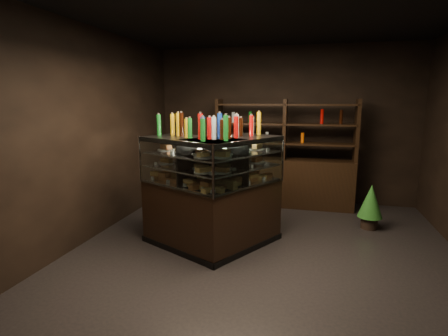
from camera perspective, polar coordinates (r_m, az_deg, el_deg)
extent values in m
plane|color=black|center=(4.91, 6.67, -12.82)|extent=(5.00, 5.00, 0.00)
cube|color=black|center=(7.00, 9.68, 6.92)|extent=(5.00, 0.02, 3.00)
cube|color=black|center=(2.09, -1.54, -2.12)|extent=(5.00, 0.02, 3.00)
cube|color=black|center=(5.43, -20.22, 5.28)|extent=(0.02, 5.00, 3.00)
cube|color=black|center=(4.61, 7.56, 23.72)|extent=(5.00, 5.00, 0.02)
cube|color=black|center=(4.80, 1.31, -7.69)|extent=(1.26, 1.50, 0.88)
cube|color=black|center=(4.94, 1.29, -12.07)|extent=(1.30, 1.54, 0.08)
cube|color=black|center=(4.58, 1.37, 4.60)|extent=(1.26, 1.50, 0.06)
cube|color=silver|center=(4.68, 1.34, -2.47)|extent=(1.18, 1.42, 0.02)
cube|color=silver|center=(4.63, 1.35, 0.01)|extent=(1.18, 1.42, 0.02)
cube|color=silver|center=(4.60, 1.36, 2.29)|extent=(1.18, 1.42, 0.02)
cube|color=white|center=(4.39, 4.64, 0.61)|extent=(0.69, 1.16, 0.62)
cylinder|color=silver|center=(4.92, 9.58, 1.62)|extent=(0.03, 0.03, 0.64)
cylinder|color=silver|center=(3.92, -1.79, -0.63)|extent=(0.03, 0.03, 0.64)
cube|color=black|center=(4.80, -5.07, -7.76)|extent=(1.50, 1.19, 0.88)
cube|color=black|center=(4.94, -4.99, -12.14)|extent=(1.55, 1.23, 0.08)
cube|color=black|center=(4.57, -5.29, 4.55)|extent=(1.50, 1.19, 0.06)
cube|color=silver|center=(4.67, -5.16, -2.53)|extent=(1.43, 1.12, 0.02)
cube|color=silver|center=(4.63, -5.21, -0.05)|extent=(1.43, 1.12, 0.02)
cube|color=silver|center=(4.60, -5.25, 2.23)|extent=(1.43, 1.12, 0.02)
cube|color=white|center=(4.38, -8.44, 0.49)|extent=(1.21, 0.59, 0.62)
cylinder|color=silver|center=(3.92, -1.79, -0.63)|extent=(0.03, 0.03, 0.64)
cylinder|color=silver|center=(4.90, -13.57, 1.42)|extent=(0.03, 0.03, 0.64)
cube|color=#D88A4D|center=(4.26, -3.54, -3.30)|extent=(0.17, 0.20, 0.06)
cube|color=#D88A4D|center=(4.37, -1.96, -2.93)|extent=(0.17, 0.20, 0.06)
cube|color=#D88A4D|center=(4.48, -0.47, -2.58)|extent=(0.17, 0.20, 0.06)
cube|color=#D88A4D|center=(4.59, 0.95, -2.24)|extent=(0.17, 0.20, 0.06)
cube|color=#D88A4D|center=(4.70, 2.31, -1.92)|extent=(0.17, 0.20, 0.06)
cube|color=#D88A4D|center=(4.82, 3.60, -1.62)|extent=(0.17, 0.20, 0.06)
cube|color=#D88A4D|center=(4.94, 4.82, -1.33)|extent=(0.17, 0.20, 0.06)
cube|color=#D88A4D|center=(5.06, 5.99, -1.05)|extent=(0.17, 0.20, 0.06)
cylinder|color=white|center=(4.28, -3.33, -0.68)|extent=(0.24, 0.24, 0.02)
cube|color=#D88A4D|center=(4.27, -3.34, -0.23)|extent=(0.16, 0.19, 0.05)
cylinder|color=white|center=(4.51, -0.13, -0.06)|extent=(0.24, 0.24, 0.02)
cube|color=#D88A4D|center=(4.50, -0.13, 0.37)|extent=(0.16, 0.19, 0.05)
cylinder|color=white|center=(4.75, 2.75, 0.50)|extent=(0.24, 0.24, 0.02)
cube|color=#D88A4D|center=(4.75, 2.75, 0.91)|extent=(0.16, 0.19, 0.05)
cylinder|color=white|center=(5.01, 5.35, 1.00)|extent=(0.24, 0.24, 0.02)
cube|color=#D88A4D|center=(5.00, 5.35, 1.39)|extent=(0.16, 0.19, 0.05)
cylinder|color=white|center=(4.25, -3.36, 1.78)|extent=(0.24, 0.24, 0.02)
cube|color=#D88A4D|center=(4.24, -3.37, 2.24)|extent=(0.16, 0.19, 0.05)
cylinder|color=white|center=(4.48, -0.13, 2.27)|extent=(0.24, 0.24, 0.02)
cube|color=#D88A4D|center=(4.47, -0.13, 2.71)|extent=(0.16, 0.19, 0.05)
cylinder|color=white|center=(4.72, 2.77, 2.71)|extent=(0.24, 0.24, 0.02)
cube|color=#D88A4D|center=(4.72, 2.78, 3.13)|extent=(0.16, 0.19, 0.05)
cylinder|color=white|center=(4.98, 5.38, 3.11)|extent=(0.24, 0.24, 0.02)
cube|color=#D88A4D|center=(4.98, 5.39, 3.50)|extent=(0.16, 0.19, 0.05)
cube|color=#D88A4D|center=(5.05, -9.96, -1.19)|extent=(0.20, 0.16, 0.06)
cube|color=#D88A4D|center=(4.93, -8.75, -1.45)|extent=(0.20, 0.16, 0.06)
cube|color=#D88A4D|center=(4.81, -7.49, -1.72)|extent=(0.20, 0.16, 0.06)
cube|color=#D88A4D|center=(4.70, -6.15, -2.00)|extent=(0.20, 0.16, 0.06)
cube|color=#D88A4D|center=(4.58, -4.76, -2.30)|extent=(0.20, 0.16, 0.06)
cube|color=#D88A4D|center=(4.47, -3.29, -2.61)|extent=(0.20, 0.16, 0.06)
cube|color=#D88A4D|center=(4.37, -1.75, -2.93)|extent=(0.20, 0.16, 0.06)
cube|color=#D88A4D|center=(4.27, -0.14, -3.27)|extent=(0.20, 0.16, 0.06)
cylinder|color=white|center=(4.99, -9.34, 0.87)|extent=(0.24, 0.24, 0.02)
cube|color=#D88A4D|center=(4.99, -9.35, 1.26)|extent=(0.19, 0.15, 0.05)
cylinder|color=white|center=(4.74, -6.66, 0.41)|extent=(0.24, 0.24, 0.02)
cube|color=#D88A4D|center=(4.74, -6.67, 0.82)|extent=(0.19, 0.15, 0.05)
cylinder|color=white|center=(4.51, -3.69, -0.09)|extent=(0.24, 0.24, 0.02)
cube|color=#D88A4D|center=(4.50, -3.69, 0.34)|extent=(0.19, 0.15, 0.05)
cylinder|color=white|center=(4.28, -0.40, -0.65)|extent=(0.24, 0.24, 0.02)
cube|color=#D88A4D|center=(4.28, -0.40, -0.20)|extent=(0.19, 0.15, 0.05)
cylinder|color=white|center=(4.97, -9.40, 2.98)|extent=(0.24, 0.24, 0.02)
cube|color=#D88A4D|center=(4.96, -9.42, 3.38)|extent=(0.19, 0.15, 0.05)
cylinder|color=white|center=(4.71, -6.71, 2.64)|extent=(0.24, 0.24, 0.02)
cube|color=#D88A4D|center=(4.71, -6.72, 3.05)|extent=(0.19, 0.15, 0.05)
cylinder|color=white|center=(4.47, -3.72, 2.24)|extent=(0.24, 0.24, 0.02)
cube|color=#D88A4D|center=(4.47, -3.72, 2.68)|extent=(0.19, 0.15, 0.05)
cylinder|color=white|center=(4.25, -0.40, 1.80)|extent=(0.24, 0.24, 0.02)
cube|color=#D88A4D|center=(4.24, -0.40, 2.26)|extent=(0.19, 0.15, 0.05)
cylinder|color=#147223|center=(4.17, -3.96, 6.30)|extent=(0.06, 0.06, 0.28)
cylinder|color=silver|center=(4.16, -3.99, 8.36)|extent=(0.03, 0.03, 0.02)
cylinder|color=silver|center=(4.25, -2.82, 6.40)|extent=(0.06, 0.06, 0.28)
cylinder|color=silver|center=(4.24, -2.84, 8.42)|extent=(0.03, 0.03, 0.02)
cylinder|color=#B20C0A|center=(4.32, -1.71, 6.49)|extent=(0.06, 0.06, 0.28)
cylinder|color=silver|center=(4.31, -1.72, 8.47)|extent=(0.03, 0.03, 0.02)
cylinder|color=yellow|center=(4.40, -0.64, 6.57)|extent=(0.06, 0.06, 0.28)
cylinder|color=silver|center=(4.39, -0.65, 8.52)|extent=(0.03, 0.03, 0.02)
cylinder|color=#0F38B2|center=(4.48, 0.38, 6.65)|extent=(0.06, 0.06, 0.28)
cylinder|color=silver|center=(4.47, 0.39, 8.57)|extent=(0.03, 0.03, 0.02)
cylinder|color=#D8590A|center=(4.56, 1.38, 6.72)|extent=(0.06, 0.06, 0.28)
cylinder|color=silver|center=(4.55, 1.39, 8.61)|extent=(0.03, 0.03, 0.02)
cylinder|color=black|center=(4.64, 2.34, 6.79)|extent=(0.06, 0.06, 0.28)
cylinder|color=silver|center=(4.64, 2.35, 8.64)|extent=(0.03, 0.03, 0.02)
cylinder|color=#147223|center=(4.73, 3.26, 6.86)|extent=(0.06, 0.06, 0.28)
cylinder|color=silver|center=(4.72, 3.28, 8.68)|extent=(0.03, 0.03, 0.02)
cylinder|color=silver|center=(4.81, 4.15, 6.92)|extent=(0.06, 0.06, 0.28)
cylinder|color=silver|center=(4.81, 4.18, 8.70)|extent=(0.03, 0.03, 0.02)
cylinder|color=#B20C0A|center=(4.90, 5.02, 6.98)|extent=(0.06, 0.06, 0.28)
cylinder|color=silver|center=(4.89, 5.04, 8.73)|extent=(0.03, 0.03, 0.02)
cylinder|color=yellow|center=(4.99, 5.85, 7.03)|extent=(0.06, 0.06, 0.28)
cylinder|color=silver|center=(4.98, 5.88, 8.75)|extent=(0.03, 0.03, 0.02)
cylinder|color=#147223|center=(4.97, -9.93, 6.91)|extent=(0.06, 0.06, 0.28)
cylinder|color=silver|center=(4.96, -9.99, 8.64)|extent=(0.03, 0.03, 0.02)
cylinder|color=silver|center=(4.89, -9.07, 6.87)|extent=(0.06, 0.06, 0.28)
cylinder|color=silver|center=(4.88, -9.13, 8.63)|extent=(0.03, 0.03, 0.02)
cylinder|color=#B20C0A|center=(4.80, -8.19, 6.83)|extent=(0.06, 0.06, 0.28)
cylinder|color=silver|center=(4.79, -8.23, 8.62)|extent=(0.03, 0.03, 0.02)
cylinder|color=yellow|center=(4.72, -7.27, 6.78)|extent=(0.06, 0.06, 0.28)
cylinder|color=silver|center=(4.71, -7.31, 8.60)|extent=(0.03, 0.03, 0.02)
cylinder|color=#0F38B2|center=(4.64, -6.31, 6.73)|extent=(0.06, 0.06, 0.28)
cylinder|color=silver|center=(4.63, -6.35, 8.58)|extent=(0.03, 0.03, 0.02)
cylinder|color=#D8590A|center=(4.56, -5.33, 6.67)|extent=(0.06, 0.06, 0.28)
cylinder|color=silver|center=(4.55, -5.36, 8.56)|extent=(0.03, 0.03, 0.02)
cylinder|color=black|center=(4.48, -4.30, 6.62)|extent=(0.06, 0.06, 0.28)
cylinder|color=silver|center=(4.47, -4.33, 8.53)|extent=(0.03, 0.03, 0.02)
cylinder|color=#147223|center=(4.40, -3.25, 6.55)|extent=(0.06, 0.06, 0.28)
cylinder|color=silver|center=(4.39, -3.27, 8.50)|extent=(0.03, 0.03, 0.02)
cylinder|color=silver|center=(4.32, -2.15, 6.48)|extent=(0.06, 0.06, 0.28)
cylinder|color=silver|center=(4.31, -2.16, 8.47)|extent=(0.03, 0.03, 0.02)
cylinder|color=#B20C0A|center=(4.25, -1.02, 6.41)|extent=(0.06, 0.06, 0.28)
cylinder|color=silver|center=(4.24, -1.02, 8.43)|extent=(0.03, 0.03, 0.02)
cylinder|color=yellow|center=(4.17, 0.16, 6.33)|extent=(0.06, 0.06, 0.28)
cylinder|color=silver|center=(4.16, 0.16, 8.39)|extent=(0.03, 0.03, 0.02)
cylinder|color=black|center=(5.99, 22.60, -8.23)|extent=(0.25, 0.25, 0.19)
cone|color=#1C5117|center=(5.89, 22.85, -4.98)|extent=(0.37, 0.37, 0.52)
cone|color=#1C5117|center=(5.84, 22.97, -3.37)|extent=(0.29, 0.29, 0.36)
cube|color=black|center=(6.71, 9.62, -2.33)|extent=(2.56, 0.43, 0.90)
cube|color=black|center=(6.76, -0.80, 6.51)|extent=(0.06, 0.38, 1.10)
cube|color=black|center=(6.55, 9.90, 6.21)|extent=(0.06, 0.38, 1.10)
cube|color=black|center=(6.58, 20.87, 5.68)|extent=(0.06, 0.38, 1.10)
cube|color=black|center=(6.58, 9.82, 4.04)|extent=(2.51, 0.38, 0.03)
cube|color=black|center=(6.55, 9.92, 7.08)|extent=(2.51, 0.38, 0.03)
cube|color=black|center=(6.53, 10.03, 10.15)|extent=(2.51, 0.38, 0.03)
cylinder|color=#147223|center=(6.70, 1.51, 5.40)|extent=(0.06, 0.06, 0.22)
cylinder|color=silver|center=(6.64, 4.25, 5.32)|extent=(0.06, 0.06, 0.22)
cylinder|color=#B20C0A|center=(6.60, 7.04, 5.23)|extent=(0.06, 0.06, 0.22)
cylinder|color=yellow|center=(6.56, 9.86, 5.12)|extent=(0.06, 0.06, 0.22)
cylinder|color=#0F38B2|center=(6.55, 12.70, 5.00)|extent=(0.06, 0.06, 0.22)
cylinder|color=#D8590A|center=(6.55, 15.55, 4.87)|extent=(0.06, 0.06, 0.22)
cylinder|color=black|center=(6.57, 18.38, 4.73)|extent=(0.06, 0.06, 0.22)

